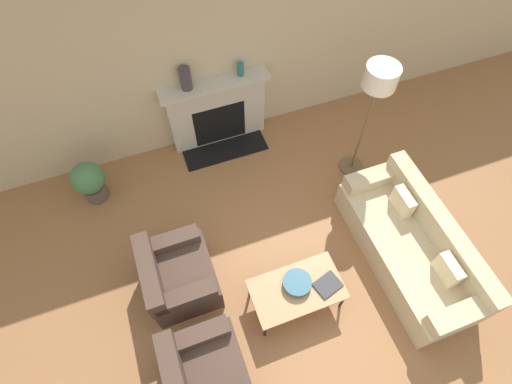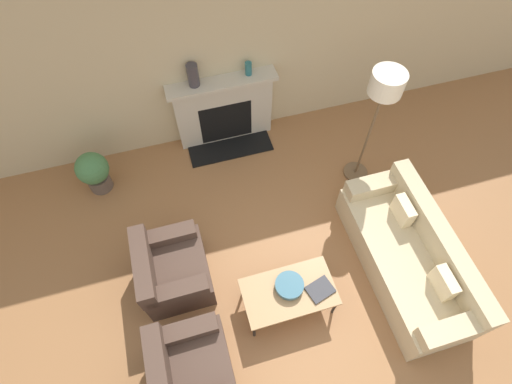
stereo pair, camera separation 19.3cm
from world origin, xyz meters
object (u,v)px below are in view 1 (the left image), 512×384
potted_plant (89,181)px  armchair_near (205,375)px  floor_lamp (378,88)px  mantel_vase_center_left (240,69)px  book (328,285)px  coffee_table (297,290)px  couch (411,246)px  bowl (297,283)px  armchair_far (177,276)px  fireplace (217,113)px  mantel_vase_left (186,79)px

potted_plant → armchair_near: bearing=-74.6°
floor_lamp → armchair_near: bearing=-144.1°
mantel_vase_center_left → book: bearing=-89.5°
coffee_table → mantel_vase_center_left: 2.83m
couch → book: 1.18m
armchair_near → bowl: armchair_near is taller
coffee_table → potted_plant: bearing=130.7°
armchair_far → potted_plant: 1.79m
fireplace → mantel_vase_left: 0.79m
armchair_far → bowl: bearing=-116.0°
fireplace → book: (0.40, -2.76, -0.12)m
couch → coffee_table: (-1.49, -0.04, 0.06)m
armchair_far → book: 1.69m
book → couch: bearing=-10.2°
armchair_near → book: (1.52, 0.39, 0.11)m
floor_lamp → potted_plant: 3.74m
armchair_near → floor_lamp: bearing=-54.1°
bowl → mantel_vase_left: mantel_vase_left is taller
couch → mantel_vase_center_left: 3.04m
floor_lamp → book: bearing=-127.2°
couch → mantel_vase_left: bearing=-144.3°
floor_lamp → mantel_vase_left: bearing=148.3°
book → mantel_vase_center_left: bearing=74.6°
potted_plant → fireplace: bearing=12.6°
armchair_far → mantel_vase_center_left: (1.50, 2.06, 0.87)m
armchair_far → book: size_ratio=2.64×
mantel_vase_left → potted_plant: (-1.53, -0.43, -0.88)m
coffee_table → mantel_vase_center_left: (0.30, 2.70, 0.81)m
bowl → potted_plant: size_ratio=0.50×
couch → potted_plant: (-3.44, 2.22, 0.06)m
potted_plant → mantel_vase_center_left: bearing=10.9°
armchair_far → potted_plant: armchair_far is taller
coffee_table → couch: bearing=1.5°
mantel_vase_left → coffee_table: bearing=-81.3°
fireplace → floor_lamp: bearing=-36.5°
mantel_vase_left → armchair_far: bearing=-110.8°
coffee_table → potted_plant: (-1.95, 2.26, -0.01)m
book → fireplace: bearing=82.2°
mantel_vase_left → mantel_vase_center_left: (0.72, -0.00, -0.06)m
floor_lamp → coffee_table: bearing=-135.5°
fireplace → couch: 3.08m
couch → mantel_vase_center_left: bearing=-155.8°
couch → bowl: couch is taller
bowl → potted_plant: 2.96m
bowl → mantel_vase_center_left: mantel_vase_center_left is taller
armchair_far → mantel_vase_left: 2.39m
book → armchair_near: bearing=178.5°
couch → book: bearing=-84.3°
couch → armchair_near: (-2.69, -0.51, -0.00)m
mantel_vase_center_left → armchair_near: bearing=-115.3°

